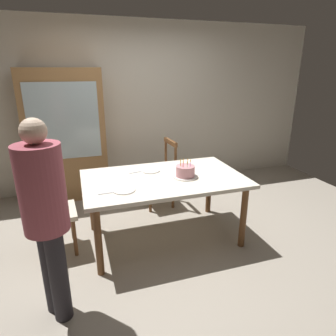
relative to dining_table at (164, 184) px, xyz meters
The scene contains 12 objects.
ground 0.68m from the dining_table, ahead, with size 6.40×6.40×0.00m, color #9E9384.
back_wall 1.95m from the dining_table, 90.00° to the left, with size 6.40×0.10×2.60m, color silver.
dining_table is the anchor object (origin of this frame).
birthday_cake 0.28m from the dining_table, 17.19° to the right, with size 0.28×0.28×0.20m.
plate_near_celebrant 0.54m from the dining_table, 153.47° to the right, with size 0.22×0.22×0.01m, color white.
plate_far_side 0.27m from the dining_table, 110.01° to the left, with size 0.22×0.22×0.01m, color white.
fork_near_celebrant 0.69m from the dining_table, 158.40° to the right, with size 0.18×0.02×0.01m, color silver.
fork_far_side 0.35m from the dining_table, 135.78° to the left, with size 0.18×0.02×0.01m, color silver.
chair_spindle_back 0.90m from the dining_table, 76.97° to the left, with size 0.47×0.47×0.95m.
chair_upholstered 1.27m from the dining_table, behind, with size 0.47×0.47×0.95m.
person_celebrant 1.41m from the dining_table, 144.63° to the right, with size 0.32×0.32×1.59m.
china_cabinet 1.88m from the dining_table, 122.94° to the left, with size 1.10×0.45×1.90m.
Camera 1 is at (-0.87, -2.85, 1.89)m, focal length 31.07 mm.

